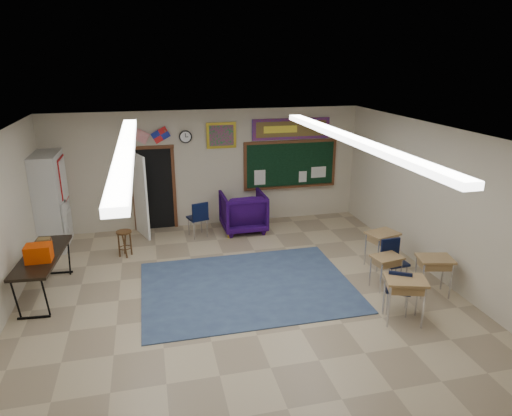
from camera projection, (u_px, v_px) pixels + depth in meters
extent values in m
plane|color=tan|center=(246.00, 309.00, 8.05)|extent=(9.00, 9.00, 0.00)
cube|color=#BCAF98|center=(208.00, 169.00, 11.73)|extent=(8.00, 0.04, 3.00)
cube|color=#BCAF98|center=(456.00, 212.00, 8.46)|extent=(0.04, 9.00, 3.00)
cube|color=silver|center=(245.00, 140.00, 7.10)|extent=(8.00, 9.00, 0.04)
cube|color=#39506C|center=(247.00, 286.00, 8.83)|extent=(4.00, 3.00, 0.02)
cube|color=black|center=(154.00, 189.00, 11.55)|extent=(0.95, 0.04, 2.10)
cube|color=white|center=(140.00, 196.00, 11.07)|extent=(0.35, 0.86, 2.05)
cube|color=#532C17|center=(290.00, 164.00, 12.19)|extent=(2.55, 0.05, 1.30)
cube|color=black|center=(291.00, 165.00, 12.17)|extent=(2.40, 0.03, 1.15)
cube|color=#532C17|center=(291.00, 187.00, 12.32)|extent=(2.40, 0.12, 0.04)
cube|color=#A31C0E|center=(291.00, 129.00, 11.89)|extent=(2.10, 0.04, 0.55)
cube|color=brown|center=(291.00, 129.00, 11.88)|extent=(1.90, 0.03, 0.40)
cube|color=#B09522|center=(221.00, 135.00, 11.51)|extent=(0.75, 0.05, 0.65)
cube|color=#A51466|center=(221.00, 135.00, 11.50)|extent=(0.62, 0.03, 0.52)
cylinder|color=black|center=(185.00, 137.00, 11.31)|extent=(0.32, 0.05, 0.32)
cylinder|color=white|center=(186.00, 137.00, 11.30)|extent=(0.26, 0.02, 0.26)
cube|color=#B9B8B4|center=(51.00, 201.00, 10.43)|extent=(0.55, 1.25, 2.20)
imported|color=#1B0538|center=(243.00, 212.00, 11.56)|extent=(1.08, 1.11, 1.00)
cube|color=olive|center=(387.00, 257.00, 8.61)|extent=(0.60, 0.49, 0.04)
cube|color=olive|center=(387.00, 262.00, 8.64)|extent=(0.52, 0.42, 0.11)
cube|color=olive|center=(383.00, 233.00, 9.50)|extent=(0.73, 0.62, 0.04)
cube|color=olive|center=(382.00, 238.00, 9.53)|extent=(0.63, 0.53, 0.13)
cube|color=olive|center=(406.00, 280.00, 7.44)|extent=(0.78, 0.67, 0.04)
cube|color=olive|center=(405.00, 286.00, 7.48)|extent=(0.67, 0.57, 0.13)
cube|color=olive|center=(435.00, 259.00, 8.33)|extent=(0.71, 0.59, 0.04)
cube|color=olive|center=(435.00, 264.00, 8.36)|extent=(0.61, 0.50, 0.12)
cube|color=black|center=(42.00, 256.00, 8.31)|extent=(0.79, 1.98, 0.05)
cube|color=#D24803|center=(39.00, 253.00, 8.02)|extent=(0.43, 0.32, 0.30)
cylinder|color=#543819|center=(124.00, 232.00, 10.03)|extent=(0.33, 0.33, 0.04)
torus|color=#543819|center=(125.00, 248.00, 10.15)|extent=(0.27, 0.27, 0.02)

